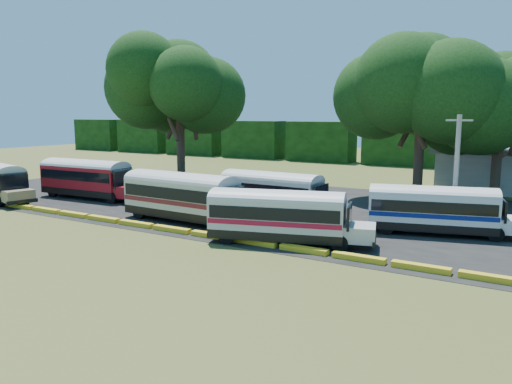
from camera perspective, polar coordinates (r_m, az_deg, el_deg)
The scene contains 13 objects.
ground at distance 29.65m, azimuth -8.63°, elevation -5.26°, with size 160.00×160.00×0.00m, color #414F1A.
asphalt_strip at distance 38.96m, azimuth 3.79°, elevation -1.73°, with size 64.00×24.00×0.02m, color black.
curb at distance 30.37m, azimuth -7.44°, elevation -4.60°, with size 53.70×0.45×0.30m.
treeline_backdrop at distance 72.61m, azimuth 16.20°, elevation 5.29°, with size 130.00×4.00×6.00m.
bus_red at distance 45.06m, azimuth -18.71°, elevation 1.72°, with size 10.26×3.01×3.34m.
bus_cream_west at distance 33.80m, azimuth -8.33°, elevation -0.23°, with size 10.23×2.97×3.33m.
bus_cream_east at distance 36.27m, azimuth 2.00°, elevation 0.23°, with size 9.33×2.61×3.04m.
bus_white_red at distance 27.89m, azimuth 2.82°, elevation -2.46°, with size 9.48×4.77×3.03m.
bus_white_blue at distance 31.81m, azimuth 19.80°, elevation -1.65°, with size 9.22×4.34×2.94m.
tree_west at distance 50.09m, azimuth -8.77°, elevation 12.46°, with size 10.55×10.55×14.28m.
tree_center at distance 44.34m, azimuth 18.50°, elevation 11.85°, with size 10.69×10.69×13.76m.
tree_east at distance 45.84m, azimuth 26.25°, elevation 9.70°, with size 9.86×9.86×12.19m.
utility_pole at distance 33.84m, azimuth 21.91°, elevation 2.32°, with size 1.60×0.30×7.17m.
Camera 1 is at (18.36, -22.12, 7.25)m, focal length 35.00 mm.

